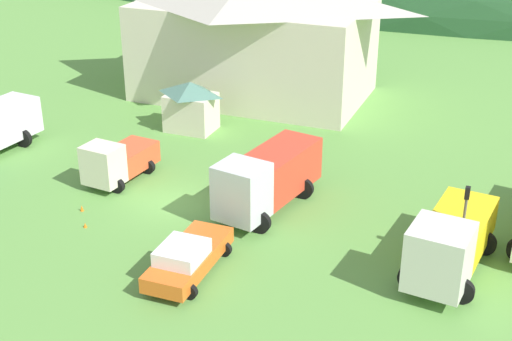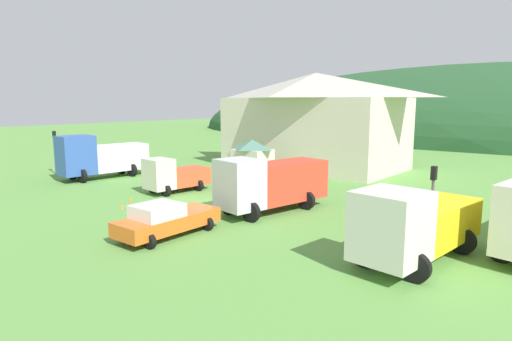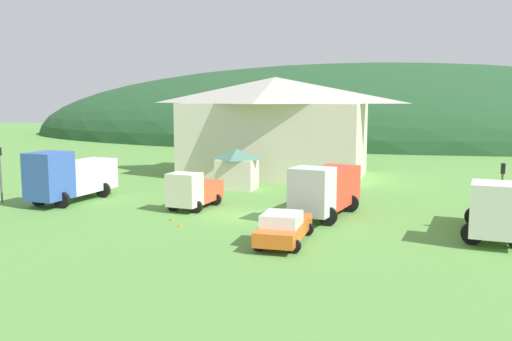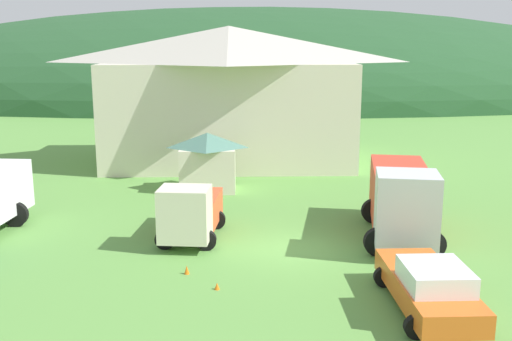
{
  "view_description": "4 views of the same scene",
  "coord_description": "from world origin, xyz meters",
  "px_view_note": "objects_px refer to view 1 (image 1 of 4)",
  "views": [
    {
      "loc": [
        16.04,
        -28.9,
        17.0
      ],
      "look_at": [
        4.25,
        0.47,
        2.41
      ],
      "focal_mm": 50.37,
      "sensor_mm": 36.0,
      "label": 1
    },
    {
      "loc": [
        19.72,
        -18.42,
        6.4
      ],
      "look_at": [
        1.43,
        3.69,
        1.83
      ],
      "focal_mm": 30.56,
      "sensor_mm": 36.0,
      "label": 2
    },
    {
      "loc": [
        9.92,
        -32.54,
        7.36
      ],
      "look_at": [
        -0.06,
        1.86,
        2.61
      ],
      "focal_mm": 39.53,
      "sensor_mm": 36.0,
      "label": 3
    },
    {
      "loc": [
        -2.09,
        -22.22,
        8.04
      ],
      "look_at": [
        -1.46,
        2.28,
        2.71
      ],
      "focal_mm": 41.55,
      "sensor_mm": 36.0,
      "label": 4
    }
  ],
  "objects_px": {
    "play_shed_cream": "(191,105)",
    "depot_building": "(254,31)",
    "flatbed_truck_yellow": "(450,242)",
    "light_truck_cream": "(117,161)",
    "tow_truck_silver": "(267,177)",
    "traffic_light_east": "(464,218)",
    "traffic_cone_mid_row": "(85,227)",
    "traffic_cone_near_pickup": "(82,211)",
    "service_pickup_orange": "(188,257)"
  },
  "relations": [
    {
      "from": "depot_building",
      "to": "service_pickup_orange",
      "type": "bearing_deg",
      "value": -74.68
    },
    {
      "from": "depot_building",
      "to": "traffic_light_east",
      "type": "relative_size",
      "value": 4.48
    },
    {
      "from": "depot_building",
      "to": "flatbed_truck_yellow",
      "type": "relative_size",
      "value": 2.34
    },
    {
      "from": "flatbed_truck_yellow",
      "to": "service_pickup_orange",
      "type": "relative_size",
      "value": 1.39
    },
    {
      "from": "light_truck_cream",
      "to": "flatbed_truck_yellow",
      "type": "distance_m",
      "value": 18.26
    },
    {
      "from": "tow_truck_silver",
      "to": "traffic_cone_mid_row",
      "type": "xyz_separation_m",
      "value": [
        -7.43,
        -5.07,
        -1.76
      ]
    },
    {
      "from": "light_truck_cream",
      "to": "traffic_cone_near_pickup",
      "type": "height_order",
      "value": "light_truck_cream"
    },
    {
      "from": "play_shed_cream",
      "to": "traffic_light_east",
      "type": "height_order",
      "value": "traffic_light_east"
    },
    {
      "from": "depot_building",
      "to": "light_truck_cream",
      "type": "height_order",
      "value": "depot_building"
    },
    {
      "from": "service_pickup_orange",
      "to": "traffic_light_east",
      "type": "relative_size",
      "value": 1.37
    },
    {
      "from": "service_pickup_orange",
      "to": "traffic_light_east",
      "type": "xyz_separation_m",
      "value": [
        10.69,
        5.05,
        1.54
      ]
    },
    {
      "from": "play_shed_cream",
      "to": "tow_truck_silver",
      "type": "xyz_separation_m",
      "value": [
        8.43,
        -8.42,
        0.1
      ]
    },
    {
      "from": "play_shed_cream",
      "to": "service_pickup_orange",
      "type": "relative_size",
      "value": 0.61
    },
    {
      "from": "service_pickup_orange",
      "to": "tow_truck_silver",
      "type": "bearing_deg",
      "value": 171.33
    },
    {
      "from": "depot_building",
      "to": "light_truck_cream",
      "type": "bearing_deg",
      "value": -94.6
    },
    {
      "from": "service_pickup_orange",
      "to": "traffic_cone_near_pickup",
      "type": "distance_m",
      "value": 8.28
    },
    {
      "from": "depot_building",
      "to": "traffic_light_east",
      "type": "bearing_deg",
      "value": -47.03
    },
    {
      "from": "traffic_light_east",
      "to": "play_shed_cream",
      "type": "bearing_deg",
      "value": 150.55
    },
    {
      "from": "light_truck_cream",
      "to": "tow_truck_silver",
      "type": "distance_m",
      "value": 8.71
    },
    {
      "from": "service_pickup_orange",
      "to": "traffic_cone_near_pickup",
      "type": "bearing_deg",
      "value": -113.54
    },
    {
      "from": "traffic_cone_near_pickup",
      "to": "traffic_light_east",
      "type": "bearing_deg",
      "value": 5.83
    },
    {
      "from": "depot_building",
      "to": "play_shed_cream",
      "type": "height_order",
      "value": "depot_building"
    },
    {
      "from": "light_truck_cream",
      "to": "flatbed_truck_yellow",
      "type": "relative_size",
      "value": 0.65
    },
    {
      "from": "traffic_cone_mid_row",
      "to": "flatbed_truck_yellow",
      "type": "bearing_deg",
      "value": 7.92
    },
    {
      "from": "light_truck_cream",
      "to": "tow_truck_silver",
      "type": "relative_size",
      "value": 0.65
    },
    {
      "from": "depot_building",
      "to": "play_shed_cream",
      "type": "bearing_deg",
      "value": -97.48
    },
    {
      "from": "play_shed_cream",
      "to": "service_pickup_orange",
      "type": "xyz_separation_m",
      "value": [
        7.48,
        -15.31,
        -0.83
      ]
    },
    {
      "from": "depot_building",
      "to": "service_pickup_orange",
      "type": "relative_size",
      "value": 3.26
    },
    {
      "from": "play_shed_cream",
      "to": "tow_truck_silver",
      "type": "height_order",
      "value": "tow_truck_silver"
    },
    {
      "from": "play_shed_cream",
      "to": "depot_building",
      "type": "bearing_deg",
      "value": 82.52
    },
    {
      "from": "flatbed_truck_yellow",
      "to": "traffic_cone_near_pickup",
      "type": "relative_size",
      "value": 11.46
    },
    {
      "from": "light_truck_cream",
      "to": "flatbed_truck_yellow",
      "type": "bearing_deg",
      "value": 87.46
    },
    {
      "from": "depot_building",
      "to": "light_truck_cream",
      "type": "distance_m",
      "value": 16.94
    },
    {
      "from": "tow_truck_silver",
      "to": "traffic_light_east",
      "type": "bearing_deg",
      "value": 89.59
    },
    {
      "from": "service_pickup_orange",
      "to": "traffic_cone_mid_row",
      "type": "bearing_deg",
      "value": -106.47
    },
    {
      "from": "play_shed_cream",
      "to": "light_truck_cream",
      "type": "bearing_deg",
      "value": -91.81
    },
    {
      "from": "flatbed_truck_yellow",
      "to": "depot_building",
      "type": "bearing_deg",
      "value": -132.6
    },
    {
      "from": "tow_truck_silver",
      "to": "traffic_light_east",
      "type": "relative_size",
      "value": 1.92
    },
    {
      "from": "depot_building",
      "to": "tow_truck_silver",
      "type": "relative_size",
      "value": 2.33
    },
    {
      "from": "service_pickup_orange",
      "to": "traffic_cone_mid_row",
      "type": "relative_size",
      "value": 11.21
    },
    {
      "from": "flatbed_truck_yellow",
      "to": "traffic_cone_near_pickup",
      "type": "bearing_deg",
      "value": -80.48
    },
    {
      "from": "tow_truck_silver",
      "to": "flatbed_truck_yellow",
      "type": "xyz_separation_m",
      "value": [
        9.36,
        -2.74,
        -0.16
      ]
    },
    {
      "from": "depot_building",
      "to": "traffic_light_east",
      "type": "xyz_separation_m",
      "value": [
        17.1,
        -18.36,
        -2.3
      ]
    },
    {
      "from": "light_truck_cream",
      "to": "traffic_light_east",
      "type": "xyz_separation_m",
      "value": [
        18.43,
        -1.82,
        1.15
      ]
    },
    {
      "from": "service_pickup_orange",
      "to": "traffic_light_east",
      "type": "bearing_deg",
      "value": 114.51
    },
    {
      "from": "play_shed_cream",
      "to": "light_truck_cream",
      "type": "distance_m",
      "value": 8.45
    },
    {
      "from": "service_pickup_orange",
      "to": "traffic_cone_near_pickup",
      "type": "height_order",
      "value": "service_pickup_orange"
    },
    {
      "from": "play_shed_cream",
      "to": "traffic_cone_mid_row",
      "type": "xyz_separation_m",
      "value": [
        1.0,
        -13.49,
        -1.66
      ]
    },
    {
      "from": "flatbed_truck_yellow",
      "to": "traffic_light_east",
      "type": "bearing_deg",
      "value": 163.79
    },
    {
      "from": "light_truck_cream",
      "to": "traffic_cone_mid_row",
      "type": "distance_m",
      "value": 5.36
    }
  ]
}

